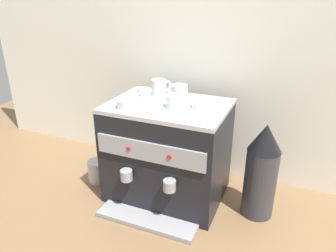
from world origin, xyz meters
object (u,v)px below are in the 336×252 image
Objects in this scene: espresso_machine at (168,151)px; ceramic_bowl_1 at (129,104)px; ceramic_cup_1 at (160,88)px; ceramic_cup_3 at (175,101)px; coffee_grinder at (261,171)px; ceramic_cup_0 at (179,93)px; ceramic_bowl_0 at (204,104)px; ceramic_cup_2 at (143,95)px; milk_pitcher at (98,171)px.

ceramic_bowl_1 is (-0.14, -0.11, 0.27)m from espresso_machine.
ceramic_bowl_1 is (-0.05, -0.22, -0.02)m from ceramic_cup_1.
ceramic_bowl_1 is (-0.19, -0.08, -0.01)m from ceramic_cup_3.
espresso_machine reaches higher than coffee_grinder.
ceramic_cup_0 is 0.53m from coffee_grinder.
ceramic_cup_0 is 0.15m from ceramic_bowl_0.
ceramic_cup_1 is 0.20m from ceramic_cup_3.
ceramic_cup_2 is 0.89× the size of ceramic_cup_3.
ceramic_bowl_1 is 0.53m from milk_pitcher.
ceramic_bowl_0 is at bearing 20.65° from ceramic_cup_3.
espresso_machine is at bearing 6.79° from ceramic_cup_2.
ceramic_cup_3 reaches higher than espresso_machine.
ceramic_bowl_1 is at bearing -104.08° from ceramic_cup_2.
ceramic_cup_2 reaches higher than ceramic_cup_3.
ceramic_cup_0 is 0.65m from milk_pitcher.
ceramic_cup_3 is at bearing -174.14° from coffee_grinder.
ceramic_cup_3 is 0.13m from ceramic_bowl_0.
ceramic_cup_0 is 0.23× the size of coffee_grinder.
espresso_machine is 4.48× the size of milk_pitcher.
coffee_grinder is (0.60, 0.12, -0.28)m from ceramic_bowl_1.
milk_pitcher is (-0.86, -0.06, -0.17)m from coffee_grinder.
coffee_grinder is at bearing 11.74° from ceramic_bowl_1.
ceramic_bowl_0 is (0.12, 0.05, -0.01)m from ceramic_cup_3.
ceramic_cup_0 reaches higher than milk_pitcher.
ceramic_cup_3 is 0.24× the size of coffee_grinder.
ceramic_bowl_0 is 0.23× the size of coffee_grinder.
ceramic_bowl_0 is at bearing 6.56° from milk_pitcher.
ceramic_bowl_0 is 0.87× the size of milk_pitcher.
ceramic_cup_3 is (0.17, -0.01, -0.00)m from ceramic_cup_2.
coffee_grinder is at bearing -9.72° from ceramic_cup_1.
ceramic_cup_0 is 0.94× the size of ceramic_cup_3.
ceramic_cup_2 is at bearing -176.95° from coffee_grinder.
ceramic_cup_1 is (-0.09, 0.11, 0.29)m from espresso_machine.
ceramic_bowl_0 is (0.14, -0.05, -0.02)m from ceramic_cup_0.
ceramic_cup_1 reaches higher than ceramic_cup_2.
ceramic_bowl_0 reaches higher than coffee_grinder.
ceramic_bowl_0 is 0.97× the size of ceramic_bowl_1.
milk_pitcher is (-0.31, -0.16, -0.48)m from ceramic_cup_1.
ceramic_cup_2 is at bearing 75.92° from ceramic_bowl_1.
milk_pitcher is (-0.26, 0.06, -0.45)m from ceramic_bowl_1.
ceramic_cup_1 reaches higher than ceramic_bowl_1.
espresso_machine is at bearing 152.40° from ceramic_cup_3.
ceramic_bowl_1 is at bearing -156.69° from ceramic_cup_3.
ceramic_bowl_0 is 0.40m from coffee_grinder.
milk_pitcher is (-0.28, -0.03, -0.47)m from ceramic_cup_2.
ceramic_cup_1 reaches higher than ceramic_bowl_0.
ceramic_cup_1 is 1.03× the size of ceramic_bowl_0.
ceramic_cup_0 is 0.25m from ceramic_bowl_1.
coffee_grinder is (0.55, -0.09, -0.31)m from ceramic_cup_1.
ceramic_bowl_0 is (0.17, 0.02, 0.27)m from espresso_machine.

